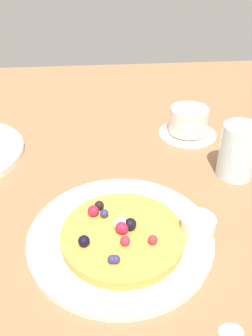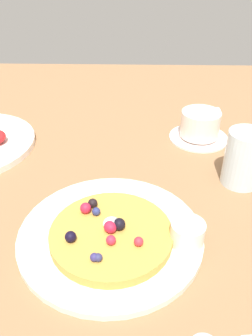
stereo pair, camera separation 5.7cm
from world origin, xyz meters
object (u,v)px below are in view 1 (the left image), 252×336
(pancake_plate, at_px, (121,235))
(coffee_cup, at_px, (189,119))
(syrup_ramekin, at_px, (198,227))
(coffee_saucer, at_px, (187,133))
(water_glass, at_px, (238,151))

(pancake_plate, bearing_deg, coffee_cup, 60.24)
(syrup_ramekin, distance_m, coffee_saucer, 0.32)
(pancake_plate, bearing_deg, coffee_saucer, 60.31)
(syrup_ramekin, distance_m, water_glass, 0.20)
(syrup_ramekin, relative_size, coffee_saucer, 0.38)
(coffee_cup, xyz_separation_m, water_glass, (0.05, -0.16, 0.01))
(pancake_plate, distance_m, coffee_saucer, 0.34)
(pancake_plate, height_order, syrup_ramekin, syrup_ramekin)
(pancake_plate, height_order, water_glass, water_glass)
(water_glass, bearing_deg, coffee_saucer, 107.19)
(syrup_ramekin, bearing_deg, pancake_plate, 171.04)
(pancake_plate, relative_size, syrup_ramekin, 5.62)
(syrup_ramekin, xyz_separation_m, water_glass, (0.11, 0.16, 0.02))
(pancake_plate, height_order, coffee_cup, coffee_cup)
(syrup_ramekin, height_order, coffee_cup, coffee_cup)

